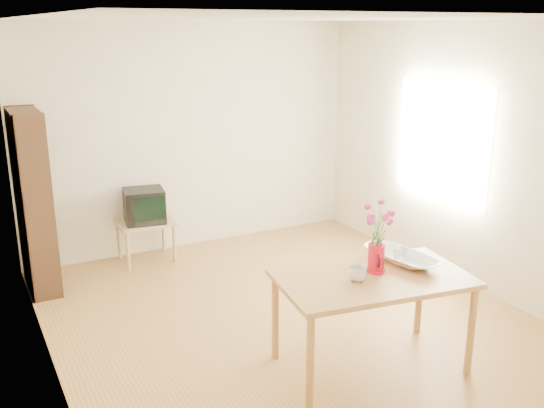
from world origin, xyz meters
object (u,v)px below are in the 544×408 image
pitcher (376,259)px  mug (357,274)px  bowl (402,237)px  television (144,205)px  table (373,286)px

pitcher → mug: bearing=-136.3°
pitcher → bowl: (0.30, 0.07, 0.11)m
pitcher → television: size_ratio=0.46×
table → mug: size_ratio=11.19×
table → pitcher: bearing=53.0°
table → pitcher: size_ratio=6.98×
table → pitcher: pitcher is taller
table → bowl: (0.37, 0.14, 0.29)m
television → table: bearing=-64.6°
bowl → television: 3.11m
table → mug: bearing=-168.7°
pitcher → television: bearing=133.2°
mug → television: mug is taller
pitcher → television: pitcher is taller
table → pitcher: 0.20m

